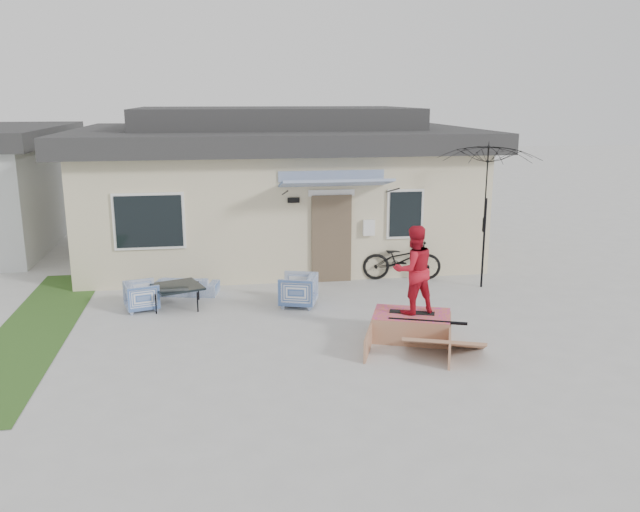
{
  "coord_description": "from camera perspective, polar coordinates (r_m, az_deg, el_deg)",
  "views": [
    {
      "loc": [
        -1.65,
        -10.48,
        4.35
      ],
      "look_at": [
        0.3,
        1.8,
        1.3
      ],
      "focal_mm": 36.59,
      "sensor_mm": 36.0,
      "label": 1
    }
  ],
  "objects": [
    {
      "name": "patio_umbrella",
      "position": [
        15.39,
        14.28,
        3.63
      ],
      "size": [
        2.37,
        2.2,
        2.2
      ],
      "color": "black",
      "rests_on": "ground"
    },
    {
      "name": "loveseat",
      "position": [
        14.99,
        -11.58,
        -2.27
      ],
      "size": [
        1.46,
        0.71,
        0.55
      ],
      "primitive_type": "imported",
      "rotation": [
        0.0,
        0.0,
        2.92
      ],
      "color": "#35589C",
      "rests_on": "ground"
    },
    {
      "name": "ground",
      "position": [
        11.46,
        -0.07,
        -8.52
      ],
      "size": [
        90.0,
        90.0,
        0.0
      ],
      "primitive_type": "plane",
      "color": "#B0B0AD",
      "rests_on": "ground"
    },
    {
      "name": "skate_ramp",
      "position": [
        12.21,
        8.0,
        -6.07
      ],
      "size": [
        1.94,
        2.21,
        0.46
      ],
      "primitive_type": null,
      "rotation": [
        0.0,
        0.0,
        -0.35
      ],
      "color": "#A26E51",
      "rests_on": "ground"
    },
    {
      "name": "skater",
      "position": [
        11.93,
        8.18,
        -1.04
      ],
      "size": [
        0.9,
        0.76,
        1.63
      ],
      "primitive_type": "imported",
      "rotation": [
        0.0,
        0.0,
        3.34
      ],
      "color": "red",
      "rests_on": "skateboard"
    },
    {
      "name": "coffee_table",
      "position": [
        14.16,
        -12.33,
        -3.44
      ],
      "size": [
        1.21,
        1.21,
        0.47
      ],
      "primitive_type": "cube",
      "rotation": [
        0.0,
        0.0,
        0.36
      ],
      "color": "black",
      "rests_on": "ground"
    },
    {
      "name": "skateboard",
      "position": [
        12.17,
        8.05,
        -4.86
      ],
      "size": [
        0.85,
        0.48,
        0.05
      ],
      "primitive_type": "cube",
      "rotation": [
        0.0,
        0.0,
        -0.36
      ],
      "color": "black",
      "rests_on": "skate_ramp"
    },
    {
      "name": "house",
      "position": [
        18.7,
        -3.91,
        6.36
      ],
      "size": [
        10.8,
        8.49,
        4.1
      ],
      "color": "beige",
      "rests_on": "ground"
    },
    {
      "name": "bicycle",
      "position": [
        15.91,
        7.19,
        0.07
      ],
      "size": [
        1.98,
        0.96,
        1.22
      ],
      "primitive_type": "imported",
      "rotation": [
        0.0,
        0.0,
        1.41
      ],
      "color": "black",
      "rests_on": "ground"
    },
    {
      "name": "armchair_right",
      "position": [
        13.86,
        -1.93,
        -2.86
      ],
      "size": [
        0.88,
        0.91,
        0.76
      ],
      "primitive_type": "imported",
      "rotation": [
        0.0,
        0.0,
        -1.88
      ],
      "color": "#35589C",
      "rests_on": "ground"
    },
    {
      "name": "grass_strip",
      "position": [
        13.68,
        -23.67,
        -5.95
      ],
      "size": [
        1.4,
        8.0,
        0.01
      ],
      "primitive_type": "cube",
      "color": "#2A4F1D",
      "rests_on": "ground"
    },
    {
      "name": "armchair_left",
      "position": [
        14.1,
        -15.33,
        -3.27
      ],
      "size": [
        0.76,
        0.79,
        0.67
      ],
      "primitive_type": "imported",
      "rotation": [
        0.0,
        0.0,
        1.84
      ],
      "color": "#35589C",
      "rests_on": "ground"
    }
  ]
}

